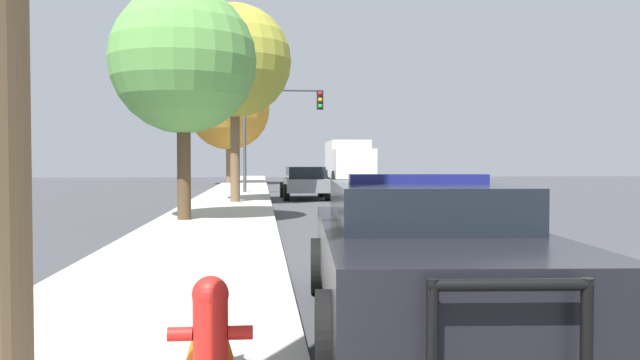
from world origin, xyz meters
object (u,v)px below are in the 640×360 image
(police_car, at_px, (422,248))
(car_background_distant, at_px, (337,171))
(car_background_midblock, at_px, (305,182))
(fire_hydrant, at_px, (210,327))
(traffic_light, at_px, (277,117))
(box_truck, at_px, (349,161))
(tree_sidewalk_far, at_px, (229,109))
(traffic_cone, at_px, (210,324))
(tree_sidewalk_mid, at_px, (235,61))
(tree_sidewalk_near, at_px, (183,61))

(police_car, height_order, car_background_distant, police_car)
(car_background_midblock, bearing_deg, car_background_distant, 79.02)
(fire_hydrant, distance_m, traffic_light, 25.65)
(car_background_distant, bearing_deg, box_truck, -90.95)
(tree_sidewalk_far, bearing_deg, car_background_midblock, -76.27)
(fire_hydrant, relative_size, traffic_light, 0.14)
(police_car, distance_m, traffic_cone, 2.48)
(police_car, bearing_deg, traffic_cone, 43.95)
(tree_sidewalk_mid, bearing_deg, tree_sidewalk_far, 93.55)
(tree_sidewalk_near, bearing_deg, tree_sidewalk_mid, 81.77)
(traffic_light, height_order, car_background_midblock, traffic_light)
(car_background_midblock, height_order, tree_sidewalk_far, tree_sidewalk_far)
(police_car, relative_size, tree_sidewalk_far, 0.66)
(police_car, distance_m, traffic_light, 23.82)
(car_background_midblock, height_order, tree_sidewalk_mid, tree_sidewalk_mid)
(traffic_cone, bearing_deg, fire_hydrant, -84.04)
(police_car, height_order, traffic_light, traffic_light)
(car_background_midblock, relative_size, tree_sidewalk_mid, 0.57)
(box_truck, xyz_separation_m, tree_sidewalk_far, (-7.91, 1.08, 3.43))
(tree_sidewalk_far, height_order, tree_sidewalk_near, tree_sidewalk_far)
(fire_hydrant, height_order, car_background_distant, car_background_distant)
(box_truck, distance_m, tree_sidewalk_mid, 19.95)
(box_truck, height_order, tree_sidewalk_near, tree_sidewalk_near)
(car_background_midblock, distance_m, box_truck, 15.60)
(traffic_light, xyz_separation_m, tree_sidewalk_mid, (-1.68, -7.02, 1.49))
(fire_hydrant, relative_size, car_background_midblock, 0.18)
(fire_hydrant, bearing_deg, tree_sidewalk_near, 97.72)
(tree_sidewalk_far, relative_size, tree_sidewalk_mid, 1.08)
(fire_hydrant, xyz_separation_m, box_truck, (6.09, 36.88, 1.11))
(police_car, bearing_deg, tree_sidewalk_mid, -77.62)
(police_car, height_order, tree_sidewalk_mid, tree_sidewalk_mid)
(fire_hydrant, relative_size, tree_sidewalk_near, 0.12)
(tree_sidewalk_near, distance_m, traffic_cone, 12.07)
(box_truck, distance_m, traffic_cone, 37.18)
(tree_sidewalk_mid, bearing_deg, fire_hydrant, -88.14)
(car_background_midblock, bearing_deg, police_car, -92.00)
(fire_hydrant, bearing_deg, tree_sidewalk_mid, 91.86)
(tree_sidewalk_mid, relative_size, traffic_cone, 10.43)
(traffic_light, relative_size, tree_sidewalk_far, 0.65)
(fire_hydrant, bearing_deg, car_background_midblock, 84.41)
(tree_sidewalk_far, distance_m, traffic_cone, 38.06)
(traffic_light, relative_size, car_background_distant, 1.11)
(police_car, bearing_deg, car_background_distant, -91.98)
(tree_sidewalk_far, bearing_deg, car_background_distant, 50.66)
(fire_hydrant, distance_m, tree_sidewalk_mid, 18.99)
(traffic_light, distance_m, tree_sidewalk_mid, 7.37)
(car_background_distant, distance_m, box_truck, 11.51)
(box_truck, bearing_deg, police_car, 83.56)
(tree_sidewalk_mid, bearing_deg, tree_sidewalk_near, -98.23)
(car_background_distant, distance_m, tree_sidewalk_mid, 31.11)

